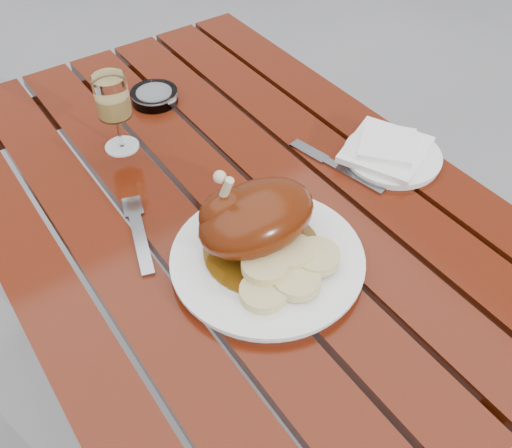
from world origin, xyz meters
The scene contains 11 objects.
ground centered at (0.00, 0.00, 0.00)m, with size 60.00×60.00×0.00m, color slate.
table centered at (0.00, 0.00, 0.38)m, with size 0.80×1.20×0.75m, color #5F180B.
dinner_plate centered at (-0.04, -0.18, 0.76)m, with size 0.31×0.31×0.02m, color white.
roast_duck centered at (-0.04, -0.15, 0.82)m, with size 0.20×0.19×0.14m.
bread_dumplings centered at (-0.04, -0.23, 0.79)m, with size 0.18×0.12×0.03m.
wine_glass centered at (-0.09, 0.23, 0.83)m, with size 0.07×0.07×0.16m, color #D7B762.
side_plate centered at (0.32, -0.11, 0.76)m, with size 0.19×0.19×0.02m, color white.
napkin centered at (0.31, -0.10, 0.77)m, with size 0.15×0.14×0.01m, color white.
ashtray centered at (0.04, 0.33, 0.76)m, with size 0.10×0.10×0.03m, color #B2B7BC.
fork centered at (-0.18, -0.02, 0.75)m, with size 0.02×0.17×0.01m, color gray.
knife centered at (0.22, -0.08, 0.75)m, with size 0.02×0.18×0.01m, color gray.
Camera 1 is at (-0.39, -0.66, 1.45)m, focal length 40.00 mm.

